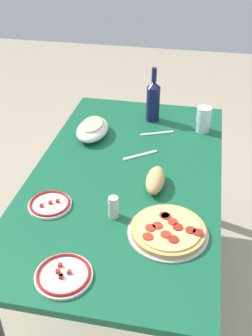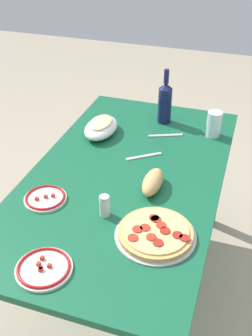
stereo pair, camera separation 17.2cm
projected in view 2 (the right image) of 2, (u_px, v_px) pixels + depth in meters
ground_plane at (126, 288)px, 2.15m from camera, size 8.00×8.00×0.00m
dining_table at (126, 196)px, 1.80m from camera, size 1.43×0.80×0.74m
pepperoni_pizza at (156, 233)px, 1.41m from camera, size 0.29×0.29×0.03m
baked_pasta_dish at (101, 127)px, 2.00m from camera, size 0.24×0.15×0.08m
wine_bottle at (165, 102)px, 2.07m from camera, size 0.07×0.07×0.28m
water_glass at (214, 124)px, 1.97m from camera, size 0.07×0.07×0.13m
side_plate_near at (45, 198)px, 1.58m from camera, size 0.17×0.17×0.02m
side_plate_far at (44, 268)px, 1.29m from camera, size 0.18×0.18×0.02m
bread_loaf at (153, 182)px, 1.63m from camera, size 0.18×0.08×0.07m
spice_shaker at (105, 206)px, 1.49m from camera, size 0.04×0.04×0.09m
fork_left at (144, 156)px, 1.85m from camera, size 0.11×0.15×0.00m
fork_right at (166, 135)px, 2.00m from camera, size 0.08×0.16×0.00m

